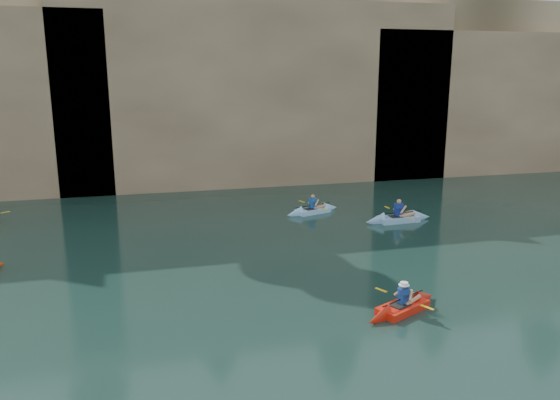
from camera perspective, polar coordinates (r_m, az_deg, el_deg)
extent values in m
plane|color=black|center=(13.68, 12.37, -17.22)|extent=(160.00, 160.00, 0.00)
cube|color=tan|center=(40.82, -6.91, 11.90)|extent=(70.00, 16.00, 12.00)
cube|color=tan|center=(33.91, -1.71, 11.23)|extent=(24.00, 2.40, 11.40)
cube|color=tan|center=(43.09, 25.57, 9.35)|extent=(26.00, 2.40, 9.84)
cube|color=black|center=(32.83, -11.68, 3.71)|extent=(3.50, 1.00, 3.20)
cube|color=black|center=(36.23, 11.05, 5.65)|extent=(5.00, 1.00, 4.50)
cube|color=red|center=(16.73, 12.71, -10.85)|extent=(2.42, 1.66, 0.27)
cone|color=red|center=(17.56, 14.91, -9.79)|extent=(1.04, 0.98, 0.70)
cone|color=red|center=(15.93, 10.26, -11.99)|extent=(1.04, 0.98, 0.70)
cube|color=black|center=(16.58, 12.41, -10.67)|extent=(0.68, 0.63, 0.04)
cube|color=navy|center=(16.59, 12.77, -9.72)|extent=(0.36, 0.31, 0.44)
sphere|color=tan|center=(16.47, 12.83, -8.69)|extent=(0.19, 0.19, 0.19)
cylinder|color=black|center=(16.62, 12.76, -9.99)|extent=(1.69, 0.83, 0.04)
cube|color=yellow|center=(17.09, 10.52, -9.22)|extent=(0.25, 0.41, 0.02)
cube|color=yellow|center=(16.19, 15.13, -10.78)|extent=(0.25, 0.41, 0.02)
cylinder|color=white|center=(16.46, 12.83, -8.58)|extent=(0.32, 0.32, 0.09)
cube|color=#82B3DA|center=(26.26, 12.25, -1.91)|extent=(2.66, 0.99, 0.30)
cone|color=#82B3DA|center=(26.89, 14.53, -1.68)|extent=(0.97, 0.86, 0.81)
cone|color=#82B3DA|center=(25.68, 9.86, -2.15)|extent=(0.97, 0.86, 0.81)
cube|color=black|center=(26.16, 11.97, -1.69)|extent=(0.58, 0.54, 0.04)
cube|color=navy|center=(26.15, 12.29, -1.00)|extent=(0.38, 0.26, 0.54)
sphere|color=tan|center=(26.06, 12.33, -0.16)|extent=(0.23, 0.23, 0.23)
cylinder|color=black|center=(26.19, 12.28, -1.30)|extent=(2.39, 0.17, 0.04)
cube|color=yellow|center=(27.11, 11.13, -0.76)|extent=(0.10, 0.42, 0.02)
cube|color=yellow|center=(25.28, 13.51, -1.89)|extent=(0.10, 0.42, 0.02)
cube|color=yellow|center=(28.93, -26.76, -1.15)|extent=(0.40, 0.28, 0.02)
cube|color=#98D3FF|center=(27.29, 3.43, -1.10)|extent=(2.49, 1.45, 0.26)
cone|color=#98D3FF|center=(27.95, 5.28, -0.79)|extent=(1.02, 0.94, 0.71)
cone|color=#98D3FF|center=(26.67, 1.49, -1.42)|extent=(1.02, 0.94, 0.71)
cube|color=black|center=(27.18, 3.18, -0.94)|extent=(0.66, 0.59, 0.04)
cube|color=#1A4992|center=(27.20, 3.44, -0.33)|extent=(0.37, 0.30, 0.47)
sphere|color=tan|center=(27.13, 3.45, 0.37)|extent=(0.20, 0.20, 0.20)
cylinder|color=black|center=(27.23, 3.44, -0.55)|extent=(2.01, 0.69, 0.04)
cube|color=yellow|center=(27.98, 2.29, -0.16)|extent=(0.21, 0.42, 0.02)
cube|color=yellow|center=(26.49, 4.65, -0.96)|extent=(0.21, 0.42, 0.02)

